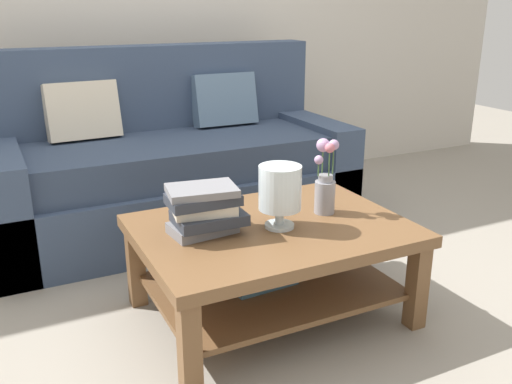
# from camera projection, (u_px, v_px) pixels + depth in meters

# --- Properties ---
(ground_plane) EXTENTS (10.00, 10.00, 0.00)m
(ground_plane) POSITION_uv_depth(u_px,v_px,m) (238.00, 284.00, 2.73)
(ground_plane) COLOR gray
(couch) EXTENTS (2.05, 0.90, 1.06)m
(couch) POSITION_uv_depth(u_px,v_px,m) (171.00, 168.00, 3.35)
(couch) COLOR #384760
(couch) RESTS_ON ground
(coffee_table) EXTENTS (1.11, 0.81, 0.42)m
(coffee_table) POSITION_uv_depth(u_px,v_px,m) (271.00, 250.00, 2.37)
(coffee_table) COLOR brown
(coffee_table) RESTS_ON ground
(book_stack_main) EXTENTS (0.31, 0.23, 0.20)m
(book_stack_main) POSITION_uv_depth(u_px,v_px,m) (205.00, 210.00, 2.22)
(book_stack_main) COLOR slate
(book_stack_main) RESTS_ON coffee_table
(glass_hurricane_vase) EXTENTS (0.18, 0.18, 0.26)m
(glass_hurricane_vase) POSITION_uv_depth(u_px,v_px,m) (280.00, 190.00, 2.26)
(glass_hurricane_vase) COLOR silver
(glass_hurricane_vase) RESTS_ON coffee_table
(flower_pitcher) EXTENTS (0.11, 0.11, 0.33)m
(flower_pitcher) POSITION_uv_depth(u_px,v_px,m) (325.00, 183.00, 2.43)
(flower_pitcher) COLOR gray
(flower_pitcher) RESTS_ON coffee_table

